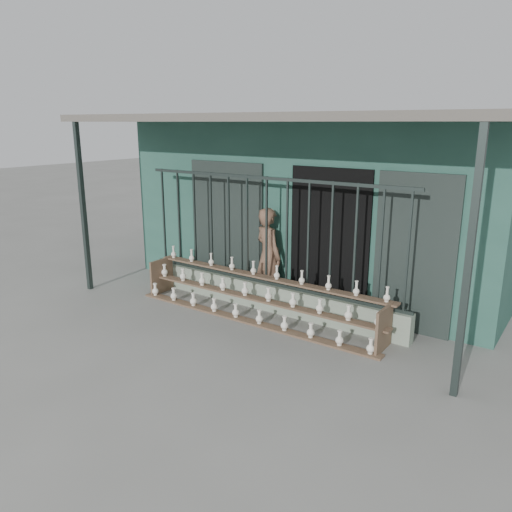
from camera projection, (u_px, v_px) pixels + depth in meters
The scene contains 6 objects.
ground at pixel (218, 334), 7.49m from camera, with size 60.00×60.00×0.00m, color slate.
workshop_building at pixel (345, 195), 10.41m from camera, with size 7.40×6.60×3.21m.
parapet_wall at pixel (266, 296), 8.46m from camera, with size 5.00×0.20×0.45m, color gray.
security_fence at pixel (267, 232), 8.16m from camera, with size 5.00×0.04×1.80m.
shelf_rack at pixel (256, 297), 8.05m from camera, with size 4.50×0.68×0.85m.
elderly_woman at pixel (268, 256), 8.64m from camera, with size 0.62×0.40×1.68m, color brown.
Camera 1 is at (4.45, -5.34, 3.08)m, focal length 35.00 mm.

